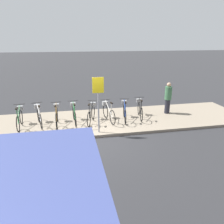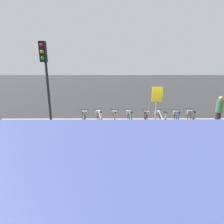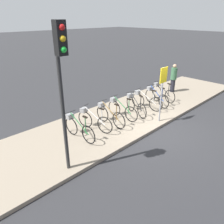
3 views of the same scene
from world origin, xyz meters
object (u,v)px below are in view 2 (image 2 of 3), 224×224
Objects in this scene: parked_bicycle_6 at (177,121)px; parked_bicycle_5 at (161,120)px; traffic_light at (46,72)px; sign_post at (156,104)px; parked_bicycle_2 at (115,120)px; parked_bicycle_4 at (146,121)px; parked_bicycle_1 at (100,120)px; parked_bicycle_0 at (84,121)px; parked_bicycle_3 at (130,120)px; parked_bicycle_7 at (191,120)px; pedestrian at (219,111)px.

parked_bicycle_5 is at bearing 177.00° from parked_bicycle_6.
traffic_light is 4.64m from sign_post.
parked_bicycle_2 and parked_bicycle_6 have the same top height.
sign_post reaches higher than parked_bicycle_6.
parked_bicycle_4 and parked_bicycle_6 have the same top height.
parked_bicycle_0 is at bearing -171.37° from parked_bicycle_1.
parked_bicycle_3 and parked_bicycle_7 have the same top height.
parked_bicycle_1 is at bearing 35.06° from traffic_light.
traffic_light is at bearing -144.94° from parked_bicycle_1.
traffic_light is (-5.84, -1.26, 2.39)m from parked_bicycle_6.
parked_bicycle_2 is at bearing 177.52° from parked_bicycle_4.
sign_post reaches higher than parked_bicycle_3.
parked_bicycle_4 is at bearing -3.84° from parked_bicycle_1.
parked_bicycle_1 is 0.39× the size of traffic_light.
parked_bicycle_0 and parked_bicycle_3 have the same top height.
parked_bicycle_1 and parked_bicycle_3 have the same top height.
pedestrian is (3.14, 0.45, 0.39)m from parked_bicycle_5.
parked_bicycle_5 is at bearing -1.98° from parked_bicycle_1.
parked_bicycle_2 is 3.88m from traffic_light.
parked_bicycle_1 is 0.76m from parked_bicycle_2.
parked_bicycle_6 is (3.08, -0.06, 0.00)m from parked_bicycle_2.
traffic_light is at bearing -165.65° from parked_bicycle_5.
traffic_light is (-2.76, -1.32, 2.39)m from parked_bicycle_2.
sign_post is (3.24, -1.24, 1.10)m from parked_bicycle_0.
pedestrian is at bearing 4.41° from parked_bicycle_3.
parked_bicycle_0 is 2.31m from parked_bicycle_3.
parked_bicycle_4 is (3.08, -0.04, 0.00)m from parked_bicycle_0.
parked_bicycle_2 is 3.08m from parked_bicycle_6.
parked_bicycle_5 and parked_bicycle_7 have the same top height.
parked_bicycle_6 is at bearing -2.19° from parked_bicycle_1.
pedestrian is at bearing 11.87° from parked_bicycle_7.
parked_bicycle_5 is (1.54, -0.09, 0.00)m from parked_bicycle_3.
parked_bicycle_0 is 5.42m from parked_bicycle_7.
parked_bicycle_4 and parked_bicycle_5 have the same top height.
parked_bicycle_2 is 1.01× the size of parked_bicycle_5.
parked_bicycle_4 is 0.39× the size of traffic_light.
parked_bicycle_0 is 0.40× the size of traffic_light.
sign_post is (2.46, -1.36, 1.10)m from parked_bicycle_1.
parked_bicycle_4 is 0.97× the size of parked_bicycle_7.
parked_bicycle_2 is 1.04× the size of parked_bicycle_4.
parked_bicycle_1 is 0.99× the size of pedestrian.
parked_bicycle_4 is at bearing -175.93° from parked_bicycle_7.
parked_bicycle_2 is at bearing -178.52° from parked_bicycle_7.
parked_bicycle_7 is at bearing 4.07° from parked_bicycle_4.
parked_bicycle_7 is 0.70× the size of sign_post.
parked_bicycle_1 is 0.98× the size of parked_bicycle_3.
pedestrian is (4.68, 0.36, 0.39)m from parked_bicycle_3.
parked_bicycle_0 is at bearing -178.85° from parked_bicycle_2.
parked_bicycle_0 and parked_bicycle_2 have the same top height.
parked_bicycle_0 is 1.01× the size of pedestrian.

